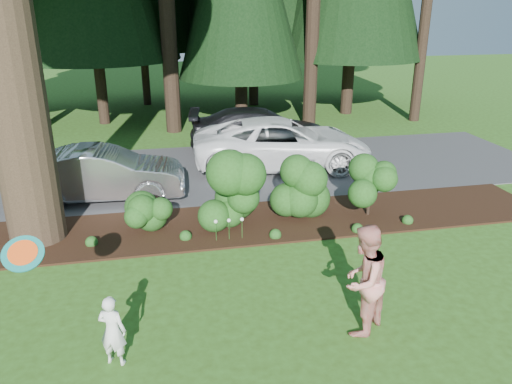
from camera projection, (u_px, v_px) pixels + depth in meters
ground at (265, 296)px, 9.33m from camera, size 80.00×80.00×0.00m
mulch_bed at (236, 224)px, 12.30m from camera, size 16.00×2.50×0.05m
driveway at (214, 171)px, 16.19m from camera, size 22.00×6.00×0.03m
shrub_row at (268, 194)px, 12.06m from camera, size 6.53×1.60×1.61m
lily_cluster at (229, 221)px, 11.30m from camera, size 0.69×0.09×0.57m
car_silver_wagon at (103, 174)px, 13.62m from camera, size 4.46×1.74×1.45m
car_white_suv at (282, 143)px, 16.27m from camera, size 6.03×3.32×1.60m
car_dark_suv at (260, 129)px, 18.31m from camera, size 5.36×2.72×1.49m
child at (112, 331)px, 7.41m from camera, size 0.50×0.42×1.16m
adult at (363, 280)px, 8.03m from camera, size 1.17×1.14×1.90m
frisbee at (23, 253)px, 6.85m from camera, size 0.58×0.47×0.37m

